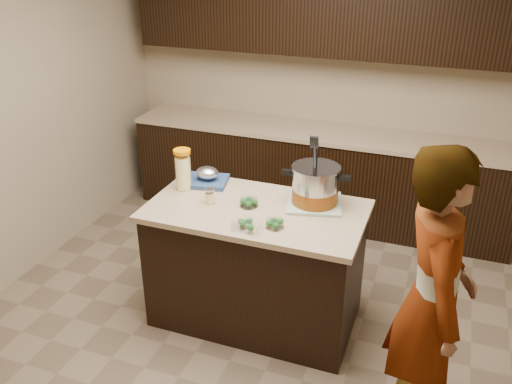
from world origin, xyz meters
TOP-DOWN VIEW (x-y plane):
  - ground_plane at (0.00, 0.00)m, footprint 4.00×4.00m
  - room_shell at (0.00, 0.00)m, footprint 4.04×4.04m
  - back_cabinets at (0.00, 1.74)m, footprint 3.60×0.63m
  - island at (0.00, 0.00)m, footprint 1.46×0.81m
  - dish_towel at (0.35, 0.19)m, footprint 0.43×0.43m
  - stock_pot at (0.35, 0.19)m, footprint 0.46×0.36m
  - lemonade_pitcher at (-0.59, 0.11)m, footprint 0.15×0.15m
  - mason_jar at (-0.32, -0.04)m, footprint 0.07×0.07m
  - broccoli_tub_left at (-0.06, 0.01)m, footprint 0.12×0.12m
  - broccoli_tub_right at (0.20, -0.21)m, footprint 0.14×0.14m
  - broccoli_tub_rect at (0.05, -0.29)m, footprint 0.17×0.13m
  - blue_tray at (-0.48, 0.25)m, footprint 0.37×0.32m
  - person at (1.18, -0.59)m, footprint 0.54×0.70m

SIDE VIEW (x-z plane):
  - ground_plane at x=0.00m, z-range 0.00..0.00m
  - island at x=0.00m, z-range 0.00..0.90m
  - person at x=1.18m, z-range 0.00..1.72m
  - dish_towel at x=0.35m, z-range 0.90..0.92m
  - broccoli_tub_right at x=0.20m, z-range 0.90..0.95m
  - broccoli_tub_left at x=-0.06m, z-range 0.90..0.96m
  - broccoli_tub_rect at x=0.05m, z-range 0.90..0.96m
  - back_cabinets at x=0.00m, z-range -0.22..2.10m
  - blue_tray at x=-0.48m, z-range 0.88..1.00m
  - mason_jar at x=-0.32m, z-range 0.89..1.01m
  - stock_pot at x=0.35m, z-range 0.80..1.26m
  - lemonade_pitcher at x=-0.59m, z-range 0.89..1.19m
  - room_shell at x=0.00m, z-range 0.35..3.07m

